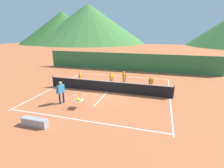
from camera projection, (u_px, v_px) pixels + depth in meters
name	position (u px, v px, depth m)	size (l,w,h in m)	color
ground_plane	(107.00, 92.00, 14.52)	(120.00, 120.00, 0.00)	#BC6038
line_baseline_near	(81.00, 120.00, 9.88)	(10.29, 0.08, 0.01)	white
line_baseline_far	(122.00, 76.00, 19.59)	(10.29, 0.08, 0.01)	white
line_sideline_west	(56.00, 87.00, 15.90)	(0.08, 10.60, 0.01)	white
line_sideline_east	(170.00, 98.00, 13.14)	(0.08, 10.60, 0.01)	white
line_service_center	(107.00, 92.00, 14.52)	(0.08, 6.11, 0.01)	white
tennis_net	(107.00, 86.00, 14.38)	(10.79, 0.08, 1.05)	#333338
instructor	(61.00, 90.00, 11.95)	(0.49, 0.83, 1.65)	#191E4C
student_0	(80.00, 76.00, 16.66)	(0.47, 0.55, 1.20)	silver
student_1	(111.00, 77.00, 16.28)	(0.41, 0.69, 1.26)	navy
student_2	(124.00, 76.00, 16.79)	(0.43, 0.68, 1.22)	black
student_3	(151.00, 82.00, 14.97)	(0.47, 0.62, 1.19)	navy
ball_cart	(79.00, 99.00, 11.38)	(0.58, 0.58, 0.90)	#B7B7BC
tennis_ball_0	(92.00, 95.00, 13.71)	(0.07, 0.07, 0.07)	yellow
tennis_ball_1	(60.00, 90.00, 14.99)	(0.07, 0.07, 0.07)	yellow
tennis_ball_2	(105.00, 100.00, 12.73)	(0.07, 0.07, 0.07)	yellow
tennis_ball_3	(98.00, 104.00, 12.00)	(0.07, 0.07, 0.07)	yellow
tennis_ball_4	(53.00, 110.00, 11.12)	(0.07, 0.07, 0.07)	yellow
tennis_ball_5	(84.00, 114.00, 10.51)	(0.07, 0.07, 0.07)	yellow
tennis_ball_6	(123.00, 106.00, 11.71)	(0.07, 0.07, 0.07)	yellow
tennis_ball_7	(74.00, 105.00, 11.84)	(0.07, 0.07, 0.07)	yellow
windscreen_fence	(127.00, 62.00, 22.13)	(22.63, 0.08, 2.29)	#33753D
courtside_bench	(35.00, 122.00, 9.22)	(1.50, 0.36, 0.46)	#99999E
hill_0	(63.00, 28.00, 74.63)	(36.94, 36.94, 13.29)	#38702D
hill_2	(89.00, 24.00, 75.21)	(49.81, 49.81, 16.49)	#427A38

